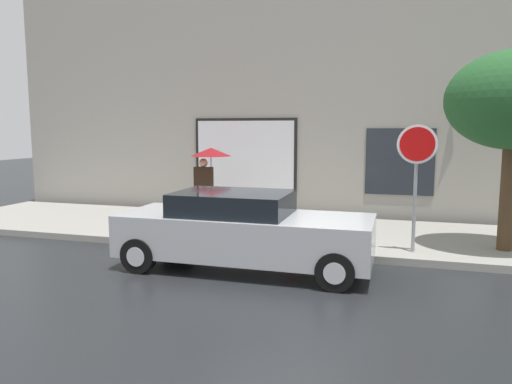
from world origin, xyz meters
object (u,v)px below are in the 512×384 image
object	(u,v)px
parked_car	(243,231)
stop_sign	(416,163)
fire_hydrant	(291,226)
pedestrian_with_umbrella	(209,162)

from	to	relation	value
parked_car	stop_sign	bearing A→B (deg)	27.16
parked_car	stop_sign	size ratio (longest dim) A/B	1.84
stop_sign	fire_hydrant	bearing A→B (deg)	176.82
pedestrian_with_umbrella	stop_sign	xyz separation A→B (m)	(5.16, -2.04, 0.20)
fire_hydrant	stop_sign	world-z (taller)	stop_sign
pedestrian_with_umbrella	stop_sign	world-z (taller)	stop_sign
pedestrian_with_umbrella	parked_car	bearing A→B (deg)	-59.48
parked_car	pedestrian_with_umbrella	world-z (taller)	pedestrian_with_umbrella
fire_hydrant	parked_car	bearing A→B (deg)	-107.77
parked_car	pedestrian_with_umbrella	xyz separation A→B (m)	(-2.12, 3.60, 1.01)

